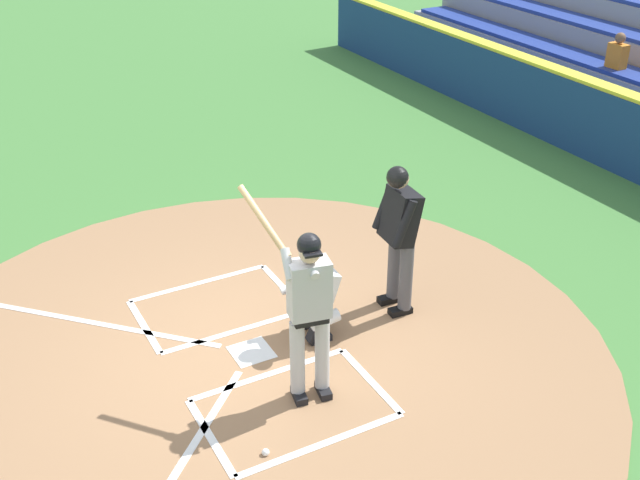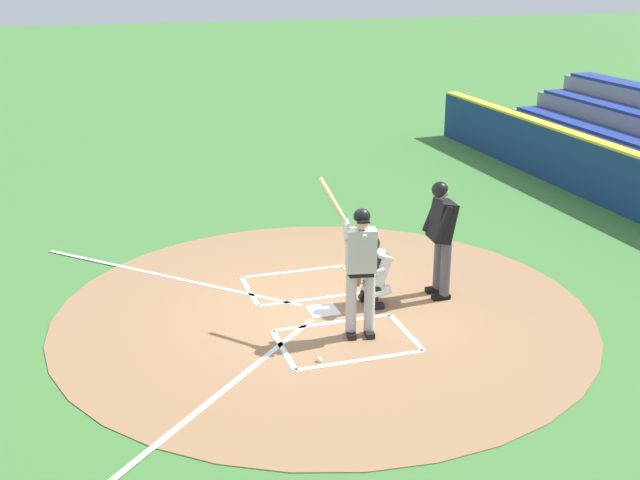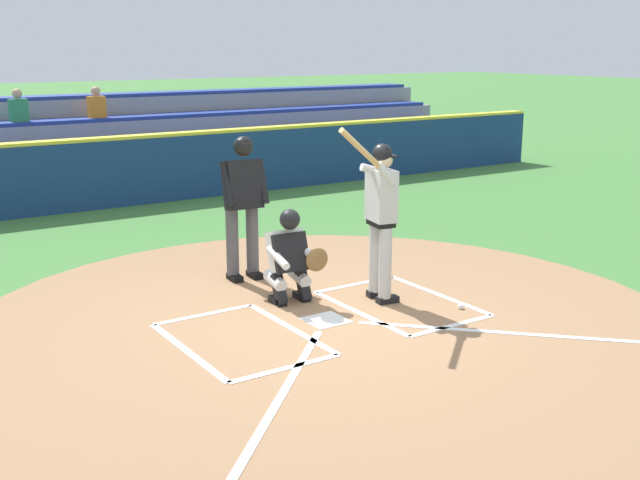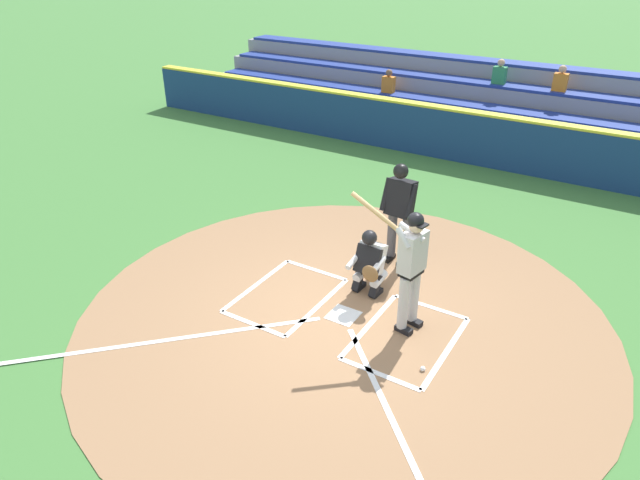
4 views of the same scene
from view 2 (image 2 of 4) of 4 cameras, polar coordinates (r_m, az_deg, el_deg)
The scene contains 7 objects.
ground_plane at distance 11.92m, azimuth 0.22°, elevation -5.17°, with size 120.00×120.00×0.00m, color #427A38.
dirt_circle at distance 11.91m, azimuth 0.22°, elevation -5.14°, with size 8.00×8.00×0.01m, color #99704C.
home_plate_and_chalk at distance 11.70m, azimuth -3.91°, elevation -5.62°, with size 7.93×4.91×0.01m.
batter at distance 10.76m, azimuth 2.91°, elevation -1.63°, with size 1.03×0.58×2.13m.
catcher at distance 11.91m, azimuth 3.83°, elevation -2.15°, with size 0.59×0.63×1.13m.
plate_umpire at distance 12.19m, azimuth 8.75°, elevation 0.62°, with size 0.60×0.44×1.86m.
baseball at distance 10.46m, azimuth -0.03°, elevation -8.64°, with size 0.07×0.07×0.07m, color white.
Camera 2 is at (-10.32, 3.28, 4.97)m, focal length 44.32 mm.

